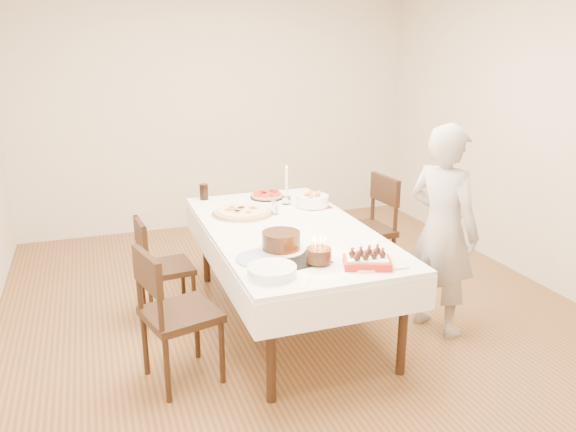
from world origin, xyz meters
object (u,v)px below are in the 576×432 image
object	(u,v)px
dining_table	(288,275)
pizza_pepperoni	(267,195)
pizza_white	(243,212)
birthday_cake	(319,250)
taper_candle	(287,185)
layer_cake	(281,241)
chair_right_savory	(363,231)
strawberry_box	(367,261)
pasta_bowl	(312,200)
chair_left_dessert	(181,314)
person	(442,231)
chair_left_savory	(166,268)
cola_glass	(204,192)

from	to	relation	value
dining_table	pizza_pepperoni	xyz separation A→B (m)	(0.11, 0.85, 0.40)
pizza_white	birthday_cake	distance (m)	1.17
taper_candle	layer_cake	bearing A→B (deg)	-111.26
birthday_cake	pizza_white	bearing A→B (deg)	98.57
chair_right_savory	layer_cake	world-z (taller)	chair_right_savory
dining_table	layer_cake	distance (m)	0.64
strawberry_box	pasta_bowl	bearing A→B (deg)	82.52
chair_right_savory	pasta_bowl	xyz separation A→B (m)	(-0.49, -0.01, 0.32)
pizza_white	layer_cake	distance (m)	0.86
chair_left_dessert	dining_table	bearing A→B (deg)	-164.17
pizza_pepperoni	pasta_bowl	xyz separation A→B (m)	(0.28, -0.38, 0.03)
chair_right_savory	birthday_cake	size ratio (longest dim) A/B	6.19
dining_table	person	xyz separation A→B (m)	(1.00, -0.49, 0.40)
pasta_bowl	strawberry_box	world-z (taller)	pasta_bowl
dining_table	pizza_pepperoni	size ratio (longest dim) A/B	7.22
chair_left_dessert	pasta_bowl	xyz separation A→B (m)	(1.27, 0.99, 0.35)
person	pizza_white	distance (m)	1.54
layer_cake	strawberry_box	distance (m)	0.60
taper_candle	chair_right_savory	bearing A→B (deg)	-11.23
chair_left_dessert	strawberry_box	xyz separation A→B (m)	(1.10, -0.33, 0.33)
chair_left_savory	taper_candle	bearing A→B (deg)	-172.95
birthday_cake	taper_candle	bearing A→B (deg)	79.11
pizza_pepperoni	strawberry_box	world-z (taller)	strawberry_box
dining_table	chair_left_dessert	world-z (taller)	chair_left_dessert
pizza_white	birthday_cake	xyz separation A→B (m)	(0.17, -1.15, 0.07)
dining_table	birthday_cake	bearing A→B (deg)	-94.17
pasta_bowl	strawberry_box	xyz separation A→B (m)	(-0.17, -1.33, -0.02)
dining_table	pasta_bowl	world-z (taller)	pasta_bowl
pizza_pepperoni	chair_left_dessert	bearing A→B (deg)	-125.93
chair_left_savory	birthday_cake	distance (m)	1.42
chair_left_savory	pizza_white	xyz separation A→B (m)	(0.63, 0.07, 0.37)
chair_left_dessert	person	distance (m)	1.92
chair_left_dessert	layer_cake	world-z (taller)	chair_left_dessert
pasta_bowl	birthday_cake	world-z (taller)	birthday_cake
pizza_pepperoni	layer_cake	xyz separation A→B (m)	(-0.30, -1.27, 0.04)
chair_left_dessert	pizza_pepperoni	size ratio (longest dim) A/B	3.05
dining_table	pizza_pepperoni	world-z (taller)	pizza_pepperoni
chair_left_dessert	cola_glass	world-z (taller)	chair_left_dessert
person	pasta_bowl	xyz separation A→B (m)	(-0.62, 0.96, 0.03)
chair_right_savory	person	world-z (taller)	person
pizza_pepperoni	cola_glass	size ratio (longest dim) A/B	2.16
chair_left_savory	chair_left_dessert	xyz separation A→B (m)	(-0.03, -0.90, 0.05)
pasta_bowl	birthday_cake	size ratio (longest dim) A/B	1.73
dining_table	pasta_bowl	bearing A→B (deg)	50.78
chair_left_dessert	taper_candle	world-z (taller)	taper_candle
layer_cake	birthday_cake	bearing A→B (deg)	-64.00
chair_right_savory	pizza_white	size ratio (longest dim) A/B	1.93
person	pasta_bowl	world-z (taller)	person
chair_left_savory	pizza_white	bearing A→B (deg)	-179.54
pizza_white	strawberry_box	size ratio (longest dim) A/B	1.74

